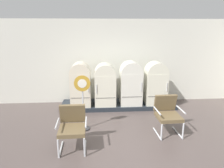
# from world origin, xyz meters

# --- Properties ---
(ground) EXTENTS (12.00, 10.00, 0.05)m
(ground) POSITION_xyz_m (0.00, 0.00, -0.03)
(ground) COLOR #504442
(back_wall) EXTENTS (11.76, 0.12, 2.92)m
(back_wall) POSITION_xyz_m (0.00, 3.66, 1.47)
(back_wall) COLOR silver
(back_wall) RESTS_ON ground
(display_plinth) EXTENTS (3.84, 0.95, 0.14)m
(display_plinth) POSITION_xyz_m (0.00, 3.02, 0.07)
(display_plinth) COLOR #242A31
(display_plinth) RESTS_ON ground
(refrigerator_0) EXTENTS (0.64, 0.69, 1.42)m
(refrigerator_0) POSITION_xyz_m (-1.25, 2.92, 0.88)
(refrigerator_0) COLOR beige
(refrigerator_0) RESTS_ON display_plinth
(refrigerator_1) EXTENTS (0.68, 0.69, 1.37)m
(refrigerator_1) POSITION_xyz_m (-0.45, 2.92, 0.86)
(refrigerator_1) COLOR silver
(refrigerator_1) RESTS_ON display_plinth
(refrigerator_2) EXTENTS (0.70, 0.65, 1.43)m
(refrigerator_2) POSITION_xyz_m (0.39, 2.90, 0.89)
(refrigerator_2) COLOR silver
(refrigerator_2) RESTS_ON display_plinth
(refrigerator_3) EXTENTS (0.69, 0.61, 1.41)m
(refrigerator_3) POSITION_xyz_m (1.23, 2.88, 0.88)
(refrigerator_3) COLOR silver
(refrigerator_3) RESTS_ON display_plinth
(armchair_left) EXTENTS (0.66, 0.71, 0.97)m
(armchair_left) POSITION_xyz_m (-1.27, 0.56, 0.54)
(armchair_left) COLOR silver
(armchair_left) RESTS_ON ground
(armchair_right) EXTENTS (0.67, 0.71, 0.97)m
(armchair_right) POSITION_xyz_m (1.06, 1.11, 0.54)
(armchair_right) COLOR silver
(armchair_right) RESTS_ON ground
(sign_stand) EXTENTS (0.41, 0.32, 1.48)m
(sign_stand) POSITION_xyz_m (-1.08, 1.42, 0.68)
(sign_stand) COLOR #2D2D30
(sign_stand) RESTS_ON ground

